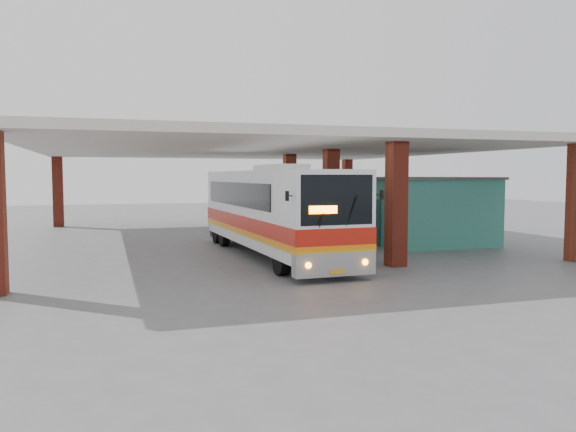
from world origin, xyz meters
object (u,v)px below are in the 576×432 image
Objects in this scene: red_chair at (342,231)px; pedestrian at (392,239)px; coach_bus at (272,211)px; motorcycle at (352,236)px.

pedestrian is at bearing -124.21° from red_chair.
coach_bus is 15.37× the size of red_chair.
pedestrian is 8.45m from red_chair.
coach_bus is 4.62m from motorcycle.
coach_bus reaches higher than motorcycle.
coach_bus reaches higher than pedestrian.
motorcycle is (4.15, 1.56, -1.30)m from coach_bus.
red_chair is (5.07, 4.84, -1.41)m from coach_bus.
pedestrian is (-0.70, -4.99, 0.43)m from motorcycle.
motorcycle is 5.06m from pedestrian.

